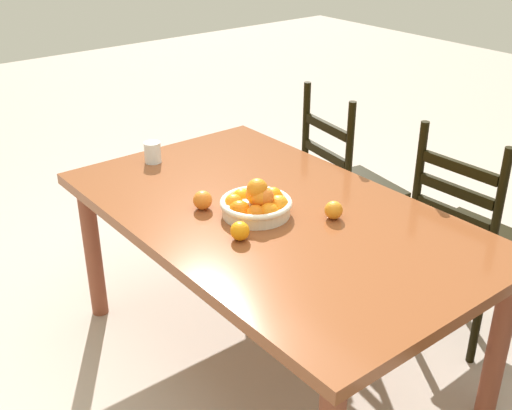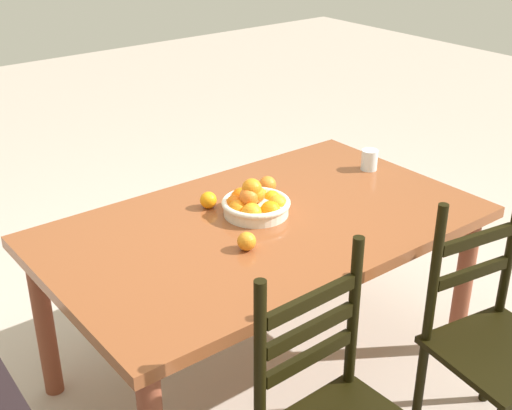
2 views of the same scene
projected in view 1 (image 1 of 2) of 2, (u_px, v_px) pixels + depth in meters
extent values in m
plane|color=#B6A697|center=(271.00, 358.00, 2.78)|extent=(12.00, 12.00, 0.00)
cube|color=brown|center=(273.00, 216.00, 2.47)|extent=(1.72, 1.02, 0.05)
cylinder|color=brown|center=(93.00, 251.00, 2.94)|extent=(0.08, 0.08, 0.68)
cylinder|color=brown|center=(241.00, 201.00, 3.41)|extent=(0.08, 0.08, 0.68)
cylinder|color=brown|center=(498.00, 347.00, 2.32)|extent=(0.08, 0.08, 0.68)
cube|color=black|center=(353.00, 188.00, 3.34)|extent=(0.49, 0.49, 0.03)
cylinder|color=black|center=(399.00, 232.00, 3.37)|extent=(0.04, 0.04, 0.42)
cylinder|color=black|center=(356.00, 205.00, 3.66)|extent=(0.04, 0.04, 0.42)
cylinder|color=black|center=(343.00, 249.00, 3.21)|extent=(0.04, 0.04, 0.42)
cylinder|color=black|center=(303.00, 219.00, 3.50)|extent=(0.04, 0.04, 0.42)
cylinder|color=black|center=(349.00, 157.00, 2.99)|extent=(0.04, 0.04, 0.54)
cylinder|color=black|center=(306.00, 133.00, 3.28)|extent=(0.04, 0.04, 0.54)
cube|color=black|center=(326.00, 154.00, 3.16)|extent=(0.33, 0.08, 0.04)
cube|color=black|center=(327.00, 127.00, 3.09)|extent=(0.33, 0.08, 0.04)
cube|color=black|center=(472.00, 240.00, 2.80)|extent=(0.44, 0.44, 0.03)
cylinder|color=black|center=(454.00, 254.00, 3.14)|extent=(0.04, 0.04, 0.44)
cylinder|color=black|center=(477.00, 319.00, 2.67)|extent=(0.04, 0.04, 0.44)
cylinder|color=black|center=(406.00, 281.00, 2.93)|extent=(0.04, 0.04, 0.44)
cylinder|color=black|center=(498.00, 212.00, 2.44)|extent=(0.04, 0.04, 0.53)
cylinder|color=black|center=(418.00, 181.00, 2.70)|extent=(0.04, 0.04, 0.53)
cube|color=black|center=(453.00, 213.00, 2.61)|extent=(0.34, 0.03, 0.04)
cube|color=black|center=(457.00, 191.00, 2.56)|extent=(0.34, 0.03, 0.04)
cube|color=black|center=(460.00, 168.00, 2.52)|extent=(0.34, 0.03, 0.04)
cylinder|color=silver|center=(256.00, 208.00, 2.42)|extent=(0.26, 0.26, 0.05)
torus|color=silver|center=(256.00, 203.00, 2.41)|extent=(0.28, 0.28, 0.02)
sphere|color=orange|center=(269.00, 213.00, 2.35)|extent=(0.08, 0.08, 0.08)
sphere|color=orange|center=(278.00, 206.00, 2.40)|extent=(0.08, 0.08, 0.08)
sphere|color=orange|center=(273.00, 198.00, 2.46)|extent=(0.08, 0.08, 0.08)
sphere|color=orange|center=(256.00, 194.00, 2.49)|extent=(0.08, 0.08, 0.08)
sphere|color=orange|center=(242.00, 197.00, 2.47)|extent=(0.07, 0.07, 0.07)
sphere|color=orange|center=(234.00, 204.00, 2.42)|extent=(0.07, 0.07, 0.07)
sphere|color=orange|center=(240.00, 211.00, 2.36)|extent=(0.08, 0.08, 0.08)
sphere|color=orange|center=(256.00, 215.00, 2.33)|extent=(0.07, 0.07, 0.07)
sphere|color=orange|center=(257.00, 189.00, 2.37)|extent=(0.08, 0.08, 0.08)
sphere|color=orange|center=(257.00, 193.00, 2.38)|extent=(0.08, 0.08, 0.08)
sphere|color=orange|center=(264.00, 197.00, 2.37)|extent=(0.07, 0.07, 0.07)
sphere|color=orange|center=(257.00, 197.00, 2.38)|extent=(0.07, 0.07, 0.07)
sphere|color=orange|center=(254.00, 195.00, 2.40)|extent=(0.07, 0.07, 0.07)
sphere|color=orange|center=(261.00, 197.00, 2.37)|extent=(0.08, 0.08, 0.08)
sphere|color=orange|center=(203.00, 200.00, 2.46)|extent=(0.07, 0.07, 0.07)
sphere|color=orange|center=(240.00, 231.00, 2.24)|extent=(0.07, 0.07, 0.07)
sphere|color=orange|center=(334.00, 210.00, 2.39)|extent=(0.07, 0.07, 0.07)
cylinder|color=silver|center=(153.00, 152.00, 2.87)|extent=(0.08, 0.08, 0.09)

